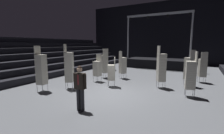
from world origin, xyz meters
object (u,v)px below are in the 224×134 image
at_px(man_with_tie, 80,86).
at_px(chair_stack_rear_centre, 104,64).
at_px(chair_stack_mid_left, 112,72).
at_px(chair_stack_rear_left, 202,67).
at_px(chair_stack_rear_right, 161,67).
at_px(stage_riser, 159,62).
at_px(chair_stack_mid_centre, 41,69).
at_px(chair_stack_aisle_right, 189,68).
at_px(equipment_road_case, 111,68).
at_px(chair_stack_front_left, 69,67).
at_px(chair_stack_aisle_left, 123,65).
at_px(chair_stack_front_right, 97,68).
at_px(chair_stack_mid_right, 191,75).

xyz_separation_m(man_with_tie, chair_stack_rear_centre, (-2.33, 5.60, 0.11)).
height_order(chair_stack_mid_left, chair_stack_rear_left, chair_stack_rear_left).
xyz_separation_m(man_with_tie, chair_stack_rear_right, (2.01, 4.81, 0.23)).
relative_size(chair_stack_mid_left, chair_stack_rear_centre, 0.81).
relative_size(stage_riser, chair_stack_mid_centre, 2.73).
bearing_deg(chair_stack_rear_left, man_with_tie, -137.85).
relative_size(chair_stack_rear_centre, chair_stack_aisle_right, 1.00).
relative_size(chair_stack_rear_left, equipment_road_case, 2.28).
height_order(chair_stack_front_left, chair_stack_mid_left, chair_stack_front_left).
distance_m(chair_stack_rear_left, chair_stack_rear_centre, 6.73).
bearing_deg(equipment_road_case, man_with_tie, -67.67).
relative_size(man_with_tie, chair_stack_mid_left, 0.98).
relative_size(man_with_tie, chair_stack_aisle_left, 0.86).
distance_m(chair_stack_rear_left, chair_stack_aisle_right, 1.61).
xyz_separation_m(chair_stack_mid_left, equipment_road_case, (-2.99, 5.21, -0.62)).
relative_size(stage_riser, chair_stack_aisle_left, 3.29).
bearing_deg(stage_riser, equipment_road_case, -130.79).
xyz_separation_m(chair_stack_front_right, chair_stack_rear_right, (4.15, 0.47, 0.29)).
xyz_separation_m(stage_riser, chair_stack_rear_centre, (-2.36, -7.54, 0.54)).
bearing_deg(chair_stack_mid_centre, chair_stack_rear_centre, 157.31).
height_order(man_with_tie, chair_stack_mid_centre, chair_stack_mid_centre).
relative_size(chair_stack_mid_centre, chair_stack_rear_right, 1.00).
height_order(chair_stack_front_right, chair_stack_mid_right, chair_stack_mid_right).
distance_m(chair_stack_mid_centre, chair_stack_rear_left, 10.01).
relative_size(chair_stack_mid_left, chair_stack_rear_right, 0.73).
height_order(chair_stack_mid_right, chair_stack_aisle_right, same).
height_order(stage_riser, chair_stack_front_left, stage_riser).
relative_size(man_with_tie, chair_stack_rear_right, 0.71).
distance_m(man_with_tie, chair_stack_rear_centre, 6.06).
relative_size(man_with_tie, chair_stack_mid_centre, 0.71).
bearing_deg(man_with_tie, chair_stack_front_right, -68.66).
height_order(chair_stack_front_right, chair_stack_rear_right, chair_stack_rear_right).
height_order(chair_stack_rear_right, chair_stack_aisle_left, chair_stack_rear_right).
xyz_separation_m(chair_stack_rear_left, chair_stack_aisle_right, (-0.71, -1.45, 0.08)).
xyz_separation_m(chair_stack_front_right, chair_stack_rear_centre, (-0.19, 1.26, 0.17)).
distance_m(chair_stack_mid_centre, chair_stack_rear_right, 6.69).
bearing_deg(chair_stack_front_right, chair_stack_mid_centre, 71.96).
bearing_deg(stage_riser, chair_stack_mid_right, -68.95).
bearing_deg(chair_stack_rear_right, chair_stack_mid_right, 28.13).
bearing_deg(chair_stack_front_left, chair_stack_front_right, 140.38).
xyz_separation_m(man_with_tie, equipment_road_case, (-3.65, 8.88, -0.72)).
xyz_separation_m(chair_stack_rear_left, equipment_road_case, (-7.78, 1.41, -0.75)).
xyz_separation_m(stage_riser, chair_stack_rear_right, (1.99, -8.33, 0.67)).
distance_m(stage_riser, equipment_road_case, 5.63).
bearing_deg(man_with_tie, chair_stack_rear_left, -123.84).
distance_m(chair_stack_aisle_left, chair_stack_aisle_right, 4.47).
height_order(stage_riser, chair_stack_mid_left, stage_riser).
bearing_deg(chair_stack_front_left, chair_stack_mid_centre, -67.20).
distance_m(stage_riser, chair_stack_mid_right, 9.97).
relative_size(chair_stack_front_right, chair_stack_aisle_left, 0.92).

